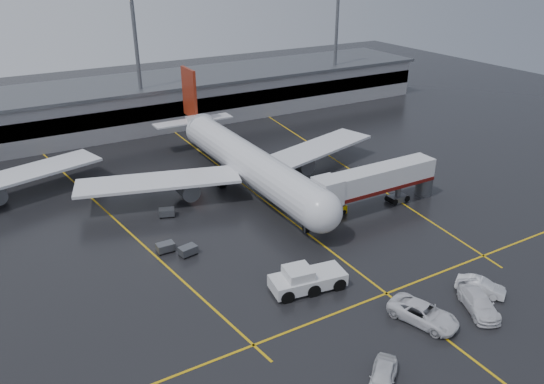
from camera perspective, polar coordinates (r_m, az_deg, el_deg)
ground at (r=71.09m, az=0.59°, el=-2.01°), size 220.00×220.00×0.00m
apron_line_centre at (r=71.08m, az=0.59°, el=-2.01°), size 0.25×90.00×0.02m
apron_line_stop at (r=55.98m, az=12.35°, el=-10.73°), size 60.00×0.25×0.02m
apron_line_left at (r=73.11m, az=-17.19°, el=-2.40°), size 9.99×69.35×0.02m
apron_line_right at (r=87.97m, az=7.38°, el=3.18°), size 7.57×69.64×0.02m
terminal at (r=111.03m, az=-12.30°, el=9.71°), size 122.00×19.00×8.60m
light_mast_mid at (r=101.93m, az=-14.44°, el=14.06°), size 3.00×1.20×25.45m
light_mast_right at (r=122.02m, az=7.00°, el=16.26°), size 3.00×1.20×25.45m
main_airliner at (r=77.17m, az=-3.08°, el=3.59°), size 48.80×45.60×14.10m
jet_bridge at (r=71.49m, az=11.30°, el=1.12°), size 19.90×3.40×6.05m
pushback_tractor at (r=54.91m, az=3.70°, el=-9.51°), size 8.20×4.39×2.79m
belt_loader at (r=70.20m, az=6.71°, el=-2.05°), size 3.71×1.98×2.27m
service_van_a at (r=52.57m, az=16.15°, el=-12.59°), size 4.97×7.27×1.85m
service_van_b at (r=55.77m, az=21.56°, el=-11.14°), size 4.77×6.49×1.75m
service_van_c at (r=58.41m, az=21.74°, el=-9.52°), size 3.98×5.01×1.60m
service_van_d at (r=45.50m, az=11.95°, el=-19.06°), size 5.06×4.67×1.68m
baggage_cart_a at (r=61.48m, az=-9.13°, el=-6.27°), size 2.20×1.65×1.12m
baggage_cart_b at (r=62.57m, az=-11.51°, el=-5.89°), size 2.00×1.31×1.12m
baggage_cart_c at (r=70.59m, az=-11.38°, el=-2.17°), size 2.32×1.90×1.12m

